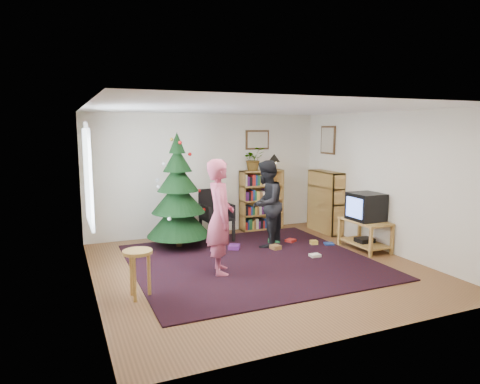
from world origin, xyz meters
name	(u,v)px	position (x,y,z in m)	size (l,w,h in m)	color
floor	(258,267)	(0.00, 0.00, 0.00)	(5.00, 5.00, 0.00)	brown
ceiling	(259,108)	(0.00, 0.00, 2.50)	(5.00, 5.00, 0.00)	white
wall_back	(207,174)	(0.00, 2.50, 1.25)	(5.00, 0.02, 2.50)	silver
wall_front	(364,222)	(0.00, -2.50, 1.25)	(5.00, 0.02, 2.50)	silver
wall_left	(90,200)	(-2.50, 0.00, 1.25)	(0.02, 5.00, 2.50)	silver
wall_right	(385,182)	(2.50, 0.00, 1.25)	(0.02, 5.00, 2.50)	silver
rug	(251,261)	(0.00, 0.30, 0.01)	(3.80, 3.60, 0.02)	black
window_pane	(88,177)	(-2.47, 0.60, 1.50)	(0.04, 1.20, 1.40)	silver
curtain	(87,172)	(-2.43, 1.30, 1.50)	(0.06, 0.35, 1.60)	silver
picture_back	(257,140)	(1.15, 2.48, 1.95)	(0.55, 0.03, 0.42)	#4C3319
picture_right	(328,140)	(2.48, 1.75, 1.95)	(0.03, 0.50, 0.60)	#4C3319
christmas_tree	(178,200)	(-0.86, 1.62, 0.89)	(1.18, 1.18, 2.13)	#3F2816
bookshelf_back	(261,199)	(1.19, 2.34, 0.66)	(0.95, 0.30, 1.30)	#B68641
bookshelf_right	(325,201)	(2.34, 1.59, 0.66)	(0.30, 0.95, 1.30)	#B68641
tv_stand	(365,232)	(2.22, 0.14, 0.33)	(0.52, 0.94, 0.55)	#B68641
crt_tv	(366,207)	(2.22, 0.14, 0.80)	(0.53, 0.57, 0.49)	black
armchair	(215,213)	(-0.05, 1.89, 0.55)	(0.58, 0.58, 1.01)	black
stool	(138,261)	(-1.98, -0.51, 0.50)	(0.38, 0.38, 0.64)	#B68641
person_standing	(220,217)	(-0.66, -0.03, 0.88)	(0.64, 0.42, 1.75)	#A8435B
person_by_chair	(266,204)	(0.66, 1.05, 0.81)	(0.79, 0.61, 1.62)	black
potted_plant	(253,159)	(0.99, 2.34, 1.55)	(0.45, 0.39, 0.50)	gray
table_lamp	(274,159)	(1.49, 2.34, 1.53)	(0.26, 0.26, 0.35)	#A57F33
floor_clutter	(290,245)	(1.03, 0.78, 0.04)	(1.96, 1.34, 0.08)	#A51E19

